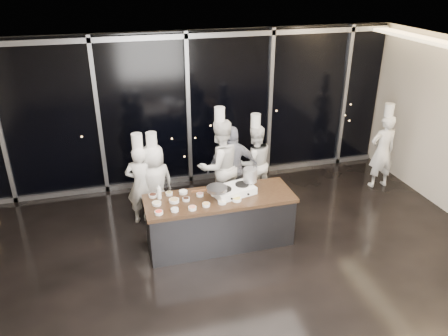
{
  "coord_description": "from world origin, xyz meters",
  "views": [
    {
      "loc": [
        -1.6,
        -5.15,
        4.37
      ],
      "look_at": [
        0.16,
        1.2,
        1.27
      ],
      "focal_mm": 35.0,
      "sensor_mm": 36.0,
      "label": 1
    }
  ],
  "objects_px": {
    "stock_pot": "(250,175)",
    "chef_far_left": "(141,184)",
    "frying_pan": "(216,189)",
    "chef_left": "(155,183)",
    "demo_counter": "(220,220)",
    "chef_side": "(382,150)",
    "guest": "(233,168)",
    "chef_right": "(254,162)",
    "stove": "(233,190)",
    "chef_center": "(220,166)"
  },
  "relations": [
    {
      "from": "demo_counter",
      "to": "chef_side",
      "type": "relative_size",
      "value": 1.34
    },
    {
      "from": "demo_counter",
      "to": "chef_left",
      "type": "bearing_deg",
      "value": 131.77
    },
    {
      "from": "demo_counter",
      "to": "chef_left",
      "type": "xyz_separation_m",
      "value": [
        -0.94,
        1.05,
        0.32
      ]
    },
    {
      "from": "chef_center",
      "to": "frying_pan",
      "type": "bearing_deg",
      "value": 57.92
    },
    {
      "from": "demo_counter",
      "to": "guest",
      "type": "relative_size",
      "value": 1.47
    },
    {
      "from": "guest",
      "to": "chef_left",
      "type": "bearing_deg",
      "value": 5.34
    },
    {
      "from": "chef_far_left",
      "to": "chef_right",
      "type": "distance_m",
      "value": 2.28
    },
    {
      "from": "guest",
      "to": "chef_center",
      "type": "bearing_deg",
      "value": 0.2
    },
    {
      "from": "frying_pan",
      "to": "guest",
      "type": "bearing_deg",
      "value": 48.18
    },
    {
      "from": "chef_center",
      "to": "guest",
      "type": "distance_m",
      "value": 0.26
    },
    {
      "from": "stove",
      "to": "chef_far_left",
      "type": "bearing_deg",
      "value": 131.98
    },
    {
      "from": "chef_right",
      "to": "frying_pan",
      "type": "bearing_deg",
      "value": 46.0
    },
    {
      "from": "stock_pot",
      "to": "chef_far_left",
      "type": "distance_m",
      "value": 2.0
    },
    {
      "from": "guest",
      "to": "stock_pot",
      "type": "bearing_deg",
      "value": 93.62
    },
    {
      "from": "frying_pan",
      "to": "chef_left",
      "type": "distance_m",
      "value": 1.42
    },
    {
      "from": "chef_center",
      "to": "chef_side",
      "type": "relative_size",
      "value": 1.12
    },
    {
      "from": "chef_center",
      "to": "chef_side",
      "type": "bearing_deg",
      "value": 165.98
    },
    {
      "from": "chef_far_left",
      "to": "chef_center",
      "type": "bearing_deg",
      "value": -157.17
    },
    {
      "from": "chef_side",
      "to": "frying_pan",
      "type": "bearing_deg",
      "value": 16.02
    },
    {
      "from": "chef_far_left",
      "to": "chef_center",
      "type": "relative_size",
      "value": 0.85
    },
    {
      "from": "demo_counter",
      "to": "frying_pan",
      "type": "xyz_separation_m",
      "value": [
        -0.06,
        -0.02,
        0.62
      ]
    },
    {
      "from": "demo_counter",
      "to": "guest",
      "type": "distance_m",
      "value": 1.31
    },
    {
      "from": "stock_pot",
      "to": "chef_center",
      "type": "height_order",
      "value": "chef_center"
    },
    {
      "from": "frying_pan",
      "to": "chef_side",
      "type": "relative_size",
      "value": 0.34
    },
    {
      "from": "stove",
      "to": "guest",
      "type": "height_order",
      "value": "guest"
    },
    {
      "from": "stove",
      "to": "chef_side",
      "type": "xyz_separation_m",
      "value": [
        3.59,
        1.11,
        -0.14
      ]
    },
    {
      "from": "demo_counter",
      "to": "chef_far_left",
      "type": "bearing_deg",
      "value": 138.92
    },
    {
      "from": "chef_far_left",
      "to": "chef_center",
      "type": "height_order",
      "value": "chef_center"
    },
    {
      "from": "chef_far_left",
      "to": "guest",
      "type": "relative_size",
      "value": 1.04
    },
    {
      "from": "frying_pan",
      "to": "chef_left",
      "type": "relative_size",
      "value": 0.36
    },
    {
      "from": "chef_side",
      "to": "chef_right",
      "type": "bearing_deg",
      "value": -4.85
    },
    {
      "from": "chef_right",
      "to": "chef_left",
      "type": "bearing_deg",
      "value": 4.09
    },
    {
      "from": "demo_counter",
      "to": "chef_side",
      "type": "height_order",
      "value": "chef_side"
    },
    {
      "from": "stock_pot",
      "to": "chef_left",
      "type": "xyz_separation_m",
      "value": [
        -1.51,
        0.9,
        -0.39
      ]
    },
    {
      "from": "chef_side",
      "to": "chef_far_left",
      "type": "bearing_deg",
      "value": 0.63
    },
    {
      "from": "chef_far_left",
      "to": "chef_left",
      "type": "relative_size",
      "value": 1.01
    },
    {
      "from": "chef_side",
      "to": "chef_left",
      "type": "bearing_deg",
      "value": 0.51
    },
    {
      "from": "demo_counter",
      "to": "guest",
      "type": "bearing_deg",
      "value": 63.72
    },
    {
      "from": "frying_pan",
      "to": "demo_counter",
      "type": "bearing_deg",
      "value": 4.58
    },
    {
      "from": "stock_pot",
      "to": "frying_pan",
      "type": "bearing_deg",
      "value": -165.05
    },
    {
      "from": "chef_side",
      "to": "stove",
      "type": "bearing_deg",
      "value": 16.37
    },
    {
      "from": "demo_counter",
      "to": "chef_center",
      "type": "bearing_deg",
      "value": 74.84
    },
    {
      "from": "stove",
      "to": "frying_pan",
      "type": "bearing_deg",
      "value": 179.11
    },
    {
      "from": "frying_pan",
      "to": "chef_left",
      "type": "xyz_separation_m",
      "value": [
        -0.88,
        1.07,
        -0.3
      ]
    },
    {
      "from": "stove",
      "to": "guest",
      "type": "xyz_separation_m",
      "value": [
        0.3,
        1.07,
        -0.13
      ]
    },
    {
      "from": "demo_counter",
      "to": "stove",
      "type": "xyz_separation_m",
      "value": [
        0.25,
        0.05,
        0.51
      ]
    },
    {
      "from": "demo_counter",
      "to": "guest",
      "type": "xyz_separation_m",
      "value": [
        0.55,
        1.12,
        0.39
      ]
    },
    {
      "from": "chef_right",
      "to": "chef_side",
      "type": "relative_size",
      "value": 0.98
    },
    {
      "from": "demo_counter",
      "to": "guest",
      "type": "height_order",
      "value": "guest"
    },
    {
      "from": "demo_counter",
      "to": "stock_pot",
      "type": "bearing_deg",
      "value": 14.62
    }
  ]
}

